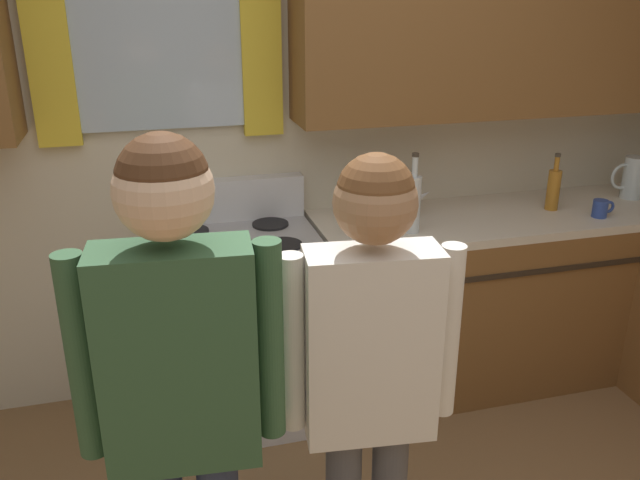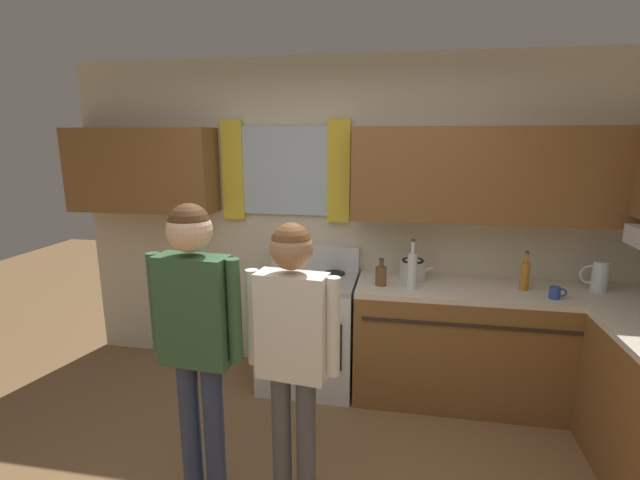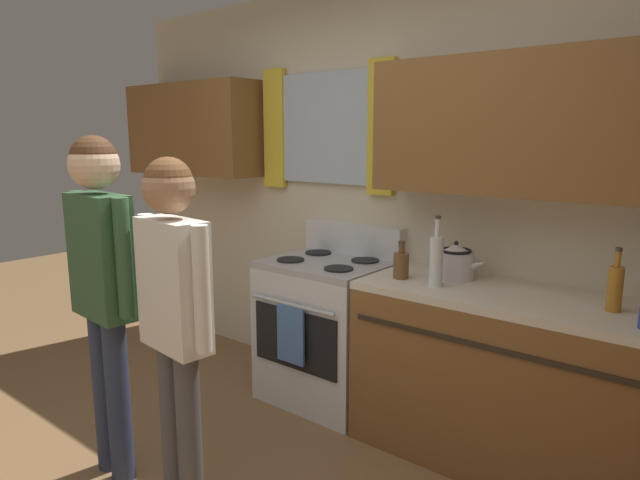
# 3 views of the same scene
# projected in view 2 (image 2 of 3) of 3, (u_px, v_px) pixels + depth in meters

# --- Properties ---
(back_wall_unit) EXTENTS (4.60, 0.42, 2.60)m
(back_wall_unit) POSITION_uv_depth(u_px,v_px,m) (349.00, 203.00, 3.65)
(back_wall_unit) COLOR beige
(back_wall_unit) RESTS_ON ground
(kitchen_counter_run) EXTENTS (2.13, 1.82, 0.90)m
(kitchen_counter_run) POSITION_uv_depth(u_px,v_px,m) (551.00, 370.00, 3.03)
(kitchen_counter_run) COLOR brown
(kitchen_counter_run) RESTS_ON ground
(stove_oven) EXTENTS (0.74, 0.67, 1.10)m
(stove_oven) POSITION_uv_depth(u_px,v_px,m) (309.00, 329.00, 3.65)
(stove_oven) COLOR silver
(stove_oven) RESTS_ON ground
(bottle_oil_amber) EXTENTS (0.06, 0.06, 0.29)m
(bottle_oil_amber) POSITION_uv_depth(u_px,v_px,m) (525.00, 275.00, 3.25)
(bottle_oil_amber) COLOR #B27223
(bottle_oil_amber) RESTS_ON kitchen_counter_run
(bottle_tall_clear) EXTENTS (0.07, 0.07, 0.37)m
(bottle_tall_clear) POSITION_uv_depth(u_px,v_px,m) (412.00, 270.00, 3.27)
(bottle_tall_clear) COLOR silver
(bottle_tall_clear) RESTS_ON kitchen_counter_run
(bottle_squat_brown) EXTENTS (0.08, 0.08, 0.21)m
(bottle_squat_brown) POSITION_uv_depth(u_px,v_px,m) (381.00, 275.00, 3.36)
(bottle_squat_brown) COLOR brown
(bottle_squat_brown) RESTS_ON kitchen_counter_run
(mug_cobalt_blue) EXTENTS (0.11, 0.07, 0.08)m
(mug_cobalt_blue) POSITION_uv_depth(u_px,v_px,m) (555.00, 293.00, 3.08)
(mug_cobalt_blue) COLOR #2D479E
(mug_cobalt_blue) RESTS_ON kitchen_counter_run
(stovetop_kettle) EXTENTS (0.27, 0.20, 0.21)m
(stovetop_kettle) POSITION_uv_depth(u_px,v_px,m) (413.00, 268.00, 3.48)
(stovetop_kettle) COLOR silver
(stovetop_kettle) RESTS_ON kitchen_counter_run
(water_pitcher) EXTENTS (0.19, 0.11, 0.22)m
(water_pitcher) POSITION_uv_depth(u_px,v_px,m) (599.00, 276.00, 3.22)
(water_pitcher) COLOR silver
(water_pitcher) RESTS_ON kitchen_counter_run
(adult_left) EXTENTS (0.51, 0.23, 1.66)m
(adult_left) POSITION_uv_depth(u_px,v_px,m) (195.00, 322.00, 2.32)
(adult_left) COLOR #2D3856
(adult_left) RESTS_ON ground
(adult_in_plaid) EXTENTS (0.49, 0.21, 1.58)m
(adult_in_plaid) POSITION_uv_depth(u_px,v_px,m) (292.00, 337.00, 2.28)
(adult_in_plaid) COLOR #4C4C51
(adult_in_plaid) RESTS_ON ground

